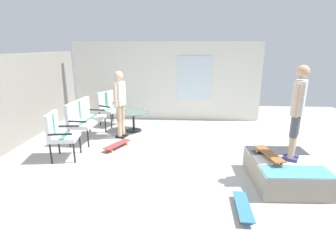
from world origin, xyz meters
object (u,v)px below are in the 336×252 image
(patio_chair_by_wall, at_px, (59,131))
(skateboard_spare, at_px, (243,206))
(patio_chair_near_house, at_px, (109,105))
(skateboard_by_bench, at_px, (117,145))
(patio_bench, at_px, (83,116))
(skate_ramp, at_px, (286,171))
(patio_table, at_px, (133,117))
(person_watching, at_px, (120,99))
(skateboard_on_ramp, at_px, (269,154))
(person_skater, at_px, (298,107))

(patio_chair_by_wall, height_order, skateboard_spare, patio_chair_by_wall)
(skateboard_spare, bearing_deg, patio_chair_near_house, 36.52)
(skateboard_by_bench, bearing_deg, patio_bench, 59.04)
(skate_ramp, xyz_separation_m, patio_chair_near_house, (3.40, 4.17, 0.40))
(skate_ramp, distance_m, patio_table, 4.31)
(skate_ramp, height_order, patio_chair_by_wall, patio_chair_by_wall)
(skateboard_spare, bearing_deg, patio_chair_by_wall, 64.17)
(patio_table, bearing_deg, skateboard_spare, -147.92)
(patio_chair_near_house, distance_m, patio_table, 1.09)
(patio_chair_by_wall, distance_m, person_watching, 1.83)
(person_watching, xyz_separation_m, skateboard_spare, (-3.21, -2.58, -0.94))
(skate_ramp, relative_size, patio_chair_by_wall, 1.69)
(skateboard_spare, bearing_deg, skateboard_on_ramp, -31.39)
(patio_chair_near_house, distance_m, person_skater, 5.45)
(patio_table, xyz_separation_m, skateboard_on_ramp, (-2.74, -2.98, 0.11))
(skate_ramp, distance_m, patio_chair_by_wall, 4.56)
(skate_ramp, distance_m, person_skater, 1.16)
(patio_chair_by_wall, height_order, skateboard_by_bench, patio_chair_by_wall)
(skate_ramp, relative_size, skateboard_by_bench, 2.14)
(patio_chair_near_house, bearing_deg, person_watching, -150.54)
(patio_chair_by_wall, xyz_separation_m, skateboard_on_ramp, (-0.70, -4.17, -0.10))
(person_skater, bearing_deg, patio_bench, 66.19)
(patio_table, height_order, skateboard_by_bench, patio_table)
(patio_chair_near_house, distance_m, patio_chair_by_wall, 2.67)
(skate_ramp, bearing_deg, person_watching, 57.47)
(skate_ramp, xyz_separation_m, skateboard_by_bench, (1.43, 3.42, -0.13))
(skate_ramp, height_order, skateboard_by_bench, skate_ramp)
(skateboard_spare, bearing_deg, patio_bench, 49.35)
(patio_chair_by_wall, bearing_deg, person_skater, -98.69)
(skate_ramp, distance_m, skateboard_on_ramp, 0.43)
(patio_chair_near_house, height_order, skateboard_on_ramp, patio_chair_near_house)
(patio_chair_near_house, distance_m, skateboard_spare, 5.46)
(patio_chair_by_wall, xyz_separation_m, person_skater, (-0.69, -4.55, 0.76))
(person_skater, bearing_deg, skateboard_spare, 135.69)
(skate_ramp, bearing_deg, patio_chair_near_house, 50.79)
(patio_chair_by_wall, xyz_separation_m, patio_table, (2.04, -1.19, -0.21))
(patio_chair_near_house, xyz_separation_m, skateboard_on_ramp, (-3.35, -3.86, -0.10))
(patio_chair_near_house, bearing_deg, skateboard_by_bench, -159.33)
(patio_bench, bearing_deg, skateboard_on_ramp, -115.78)
(patio_chair_by_wall, height_order, skateboard_on_ramp, patio_chair_by_wall)
(patio_bench, bearing_deg, person_watching, -77.88)
(patio_bench, xyz_separation_m, person_skater, (-1.99, -4.51, 0.76))
(person_watching, distance_m, person_skater, 4.21)
(patio_chair_near_house, distance_m, skateboard_by_bench, 2.17)
(skateboard_by_bench, bearing_deg, person_skater, -111.57)
(patio_chair_near_house, bearing_deg, patio_bench, 168.76)
(skate_ramp, height_order, skateboard_on_ramp, skateboard_on_ramp)
(skateboard_on_ramp, bearing_deg, skateboard_spare, 148.61)
(patio_chair_by_wall, distance_m, skateboard_spare, 3.98)
(patio_chair_near_house, distance_m, skateboard_on_ramp, 5.11)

